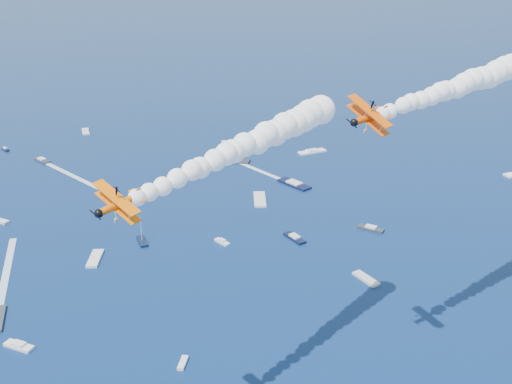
{
  "coord_description": "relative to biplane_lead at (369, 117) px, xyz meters",
  "views": [
    {
      "loc": [
        8.59,
        -58.35,
        84.89
      ],
      "look_at": [
        5.94,
        27.92,
        47.41
      ],
      "focal_mm": 41.44,
      "sensor_mm": 36.0,
      "label": 1
    }
  ],
  "objects": [
    {
      "name": "biplane_trail",
      "position": [
        -37.91,
        -22.58,
        -6.42
      ],
      "size": [
        12.59,
        12.58,
        8.19
      ],
      "primitive_type": null,
      "rotation": [
        -0.3,
        0.07,
        4.01
      ],
      "color": "#FF6C05"
    },
    {
      "name": "smoke_trail_lead",
      "position": [
        19.5,
        15.8,
        1.87
      ],
      "size": [
        52.2,
        51.24,
        9.43
      ],
      "primitive_type": null,
      "rotation": [
        0.0,
        0.0,
        3.82
      ],
      "color": "white"
    },
    {
      "name": "boat_wakes",
      "position": [
        -69.89,
        92.28,
        -56.59
      ],
      "size": [
        96.31,
        114.87,
        0.04
      ],
      "color": "white",
      "rests_on": "ground"
    },
    {
      "name": "smoke_trail_trail",
      "position": [
        -21.73,
        -3.39,
        -4.55
      ],
      "size": [
        52.22,
        51.58,
        9.43
      ],
      "primitive_type": null,
      "rotation": [
        0.0,
        0.0,
        4.01
      ],
      "color": "white"
    },
    {
      "name": "spectator_boats",
      "position": [
        -28.27,
        88.36,
        -56.27
      ],
      "size": [
        219.39,
        186.47,
        0.7
      ],
      "color": "#303740",
      "rests_on": "ground"
    },
    {
      "name": "biplane_lead",
      "position": [
        0.0,
        0.0,
        0.0
      ],
      "size": [
        13.31,
        13.83,
        9.49
      ],
      "primitive_type": null,
      "rotation": [
        -0.4,
        0.07,
        3.82
      ],
      "color": "#F05205"
    }
  ]
}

